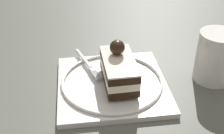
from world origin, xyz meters
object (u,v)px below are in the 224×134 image
dessert_plate (112,84)px  cake_slice (119,69)px  drink_glass_far (215,60)px  fork (88,64)px

dessert_plate → cake_slice: size_ratio=2.02×
cake_slice → drink_glass_far: size_ratio=1.20×
dessert_plate → drink_glass_far: (-0.04, -0.20, 0.04)m
cake_slice → fork: cake_slice is taller
cake_slice → fork: bearing=29.6°
drink_glass_far → cake_slice: bearing=80.0°
dessert_plate → drink_glass_far: bearing=-101.2°
cake_slice → drink_glass_far: (-0.03, -0.19, 0.00)m
cake_slice → drink_glass_far: 0.19m
fork → drink_glass_far: (-0.11, -0.23, 0.03)m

